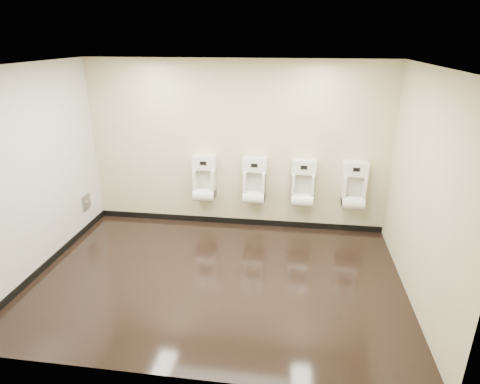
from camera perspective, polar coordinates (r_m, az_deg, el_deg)
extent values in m
cube|color=black|center=(5.65, -3.23, -12.11)|extent=(5.00, 3.50, 0.00)
cube|color=white|center=(4.73, -3.95, 17.49)|extent=(5.00, 3.50, 0.00)
cube|color=beige|center=(6.67, -0.60, 6.44)|extent=(5.00, 0.02, 2.80)
cube|color=beige|center=(3.48, -9.25, -8.46)|extent=(5.00, 0.02, 2.80)
cube|color=beige|center=(6.02, -27.59, 2.32)|extent=(0.02, 3.50, 2.80)
cube|color=beige|center=(5.16, 24.78, -0.09)|extent=(0.02, 3.50, 2.80)
cube|color=white|center=(6.02, -27.55, 2.32)|extent=(0.01, 3.50, 2.80)
cube|color=black|center=(7.12, -0.57, -4.14)|extent=(5.00, 0.02, 0.10)
cube|color=black|center=(6.53, -25.49, -8.94)|extent=(0.02, 3.50, 0.10)
cube|color=#9E9EA3|center=(7.25, -21.05, -1.29)|extent=(0.03, 0.25, 0.25)
cylinder|color=silver|center=(7.24, -20.92, -1.30)|extent=(0.02, 0.04, 0.04)
cube|color=white|center=(6.83, -5.05, 1.20)|extent=(0.36, 0.26, 0.50)
cube|color=silver|center=(6.89, -4.90, 1.75)|extent=(0.27, 0.01, 0.38)
cylinder|color=white|center=(6.83, -5.12, -0.43)|extent=(0.36, 0.22, 0.22)
cube|color=white|center=(6.75, -5.08, 4.18)|extent=(0.40, 0.19, 0.22)
cube|color=black|center=(6.65, -5.28, 4.09)|extent=(0.10, 0.01, 0.05)
cube|color=silver|center=(6.65, -5.27, 4.10)|extent=(0.12, 0.01, 0.07)
cylinder|color=silver|center=(6.71, -3.38, 4.11)|extent=(0.01, 0.03, 0.03)
cube|color=white|center=(6.70, 2.05, 0.85)|extent=(0.36, 0.26, 0.50)
cube|color=silver|center=(6.76, 2.13, 1.42)|extent=(0.27, 0.01, 0.38)
cylinder|color=white|center=(6.70, 1.97, -0.80)|extent=(0.36, 0.22, 0.22)
cube|color=white|center=(6.61, 2.12, 3.89)|extent=(0.40, 0.19, 0.22)
cube|color=black|center=(6.51, 2.03, 3.80)|extent=(0.10, 0.01, 0.05)
cube|color=silver|center=(6.52, 2.03, 3.80)|extent=(0.12, 0.01, 0.07)
cylinder|color=silver|center=(6.60, 3.88, 3.81)|extent=(0.01, 0.03, 0.03)
cube|color=white|center=(6.67, 8.89, 0.51)|extent=(0.36, 0.26, 0.50)
cube|color=silver|center=(6.73, 8.91, 1.08)|extent=(0.27, 0.01, 0.38)
cylinder|color=white|center=(6.67, 8.81, -1.15)|extent=(0.36, 0.22, 0.22)
cube|color=white|center=(6.59, 9.07, 3.56)|extent=(0.40, 0.19, 0.22)
cube|color=black|center=(6.48, 9.09, 3.46)|extent=(0.10, 0.01, 0.05)
cube|color=silver|center=(6.49, 9.09, 3.47)|extent=(0.12, 0.01, 0.07)
cylinder|color=silver|center=(6.59, 10.84, 3.46)|extent=(0.01, 0.03, 0.03)
cube|color=white|center=(6.74, 15.84, 0.16)|extent=(0.36, 0.26, 0.50)
cube|color=silver|center=(6.80, 15.79, 0.72)|extent=(0.27, 0.01, 0.38)
cylinder|color=white|center=(6.74, 15.76, -1.49)|extent=(0.36, 0.22, 0.22)
cube|color=white|center=(6.66, 16.11, 3.16)|extent=(0.40, 0.19, 0.22)
cube|color=black|center=(6.56, 16.24, 3.06)|extent=(0.10, 0.01, 0.05)
cube|color=silver|center=(6.56, 16.23, 3.07)|extent=(0.12, 0.01, 0.07)
cylinder|color=silver|center=(6.69, 17.84, 3.06)|extent=(0.01, 0.03, 0.03)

